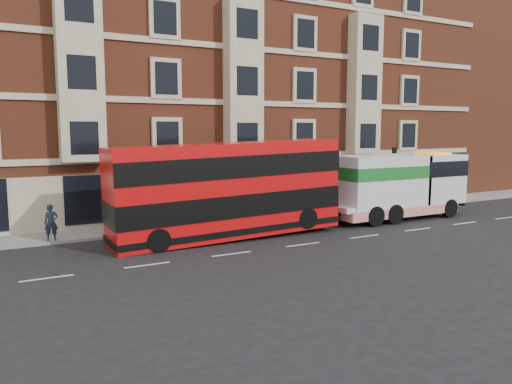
# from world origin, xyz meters

# --- Properties ---
(ground) EXTENTS (120.00, 120.00, 0.00)m
(ground) POSITION_xyz_m (0.00, 0.00, 0.00)
(ground) COLOR black
(ground) RESTS_ON ground
(sidewalk) EXTENTS (90.00, 3.00, 0.15)m
(sidewalk) POSITION_xyz_m (0.00, 7.50, 0.07)
(sidewalk) COLOR slate
(sidewalk) RESTS_ON ground
(victorian_terrace) EXTENTS (45.00, 12.00, 20.40)m
(victorian_terrace) POSITION_xyz_m (0.50, 15.00, 10.07)
(victorian_terrace) COLOR brown
(victorian_terrace) RESTS_ON ground
(filler_east) EXTENTS (18.00, 10.00, 19.00)m
(filler_east) POSITION_xyz_m (32.00, 14.00, 9.43)
(filler_east) COLOR brown
(filler_east) RESTS_ON ground
(lamp_post_west) EXTENTS (0.35, 0.15, 4.35)m
(lamp_post_west) POSITION_xyz_m (-6.00, 6.20, 2.68)
(lamp_post_west) COLOR black
(lamp_post_west) RESTS_ON sidewalk
(lamp_post_east) EXTENTS (0.35, 0.15, 4.35)m
(lamp_post_east) POSITION_xyz_m (12.00, 6.20, 2.68)
(lamp_post_east) COLOR black
(lamp_post_east) RESTS_ON sidewalk
(double_decker_bus) EXTENTS (12.49, 2.87, 5.06)m
(double_decker_bus) POSITION_xyz_m (-2.66, 3.20, 2.68)
(double_decker_bus) COLOR red
(double_decker_bus) RESTS_ON ground
(tow_truck) EXTENTS (10.00, 2.96, 4.17)m
(tow_truck) POSITION_xyz_m (9.41, 3.20, 2.21)
(tow_truck) COLOR silver
(tow_truck) RESTS_ON ground
(pedestrian) EXTENTS (0.69, 0.46, 1.86)m
(pedestrian) POSITION_xyz_m (-11.08, 6.31, 1.08)
(pedestrian) COLOR #1C2938
(pedestrian) RESTS_ON sidewalk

